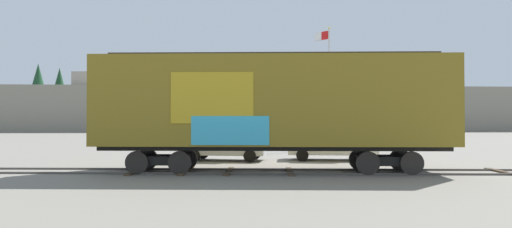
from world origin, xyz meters
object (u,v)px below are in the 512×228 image
(freight_car, at_px, (273,104))
(parked_car_white, at_px, (330,144))
(parked_car_silver, at_px, (224,145))
(flagpole, at_px, (327,75))

(freight_car, xyz_separation_m, parked_car_white, (3.58, 5.05, -1.97))
(freight_car, relative_size, parked_car_silver, 3.18)
(freight_car, height_order, flagpole, flagpole)
(flagpole, distance_m, parked_car_white, 9.62)
(flagpole, relative_size, parked_car_white, 1.87)
(flagpole, bearing_deg, parked_car_silver, -132.21)
(parked_car_silver, bearing_deg, freight_car, -67.58)
(parked_car_silver, xyz_separation_m, parked_car_white, (5.69, -0.07, 0.01))
(parked_car_silver, relative_size, parked_car_white, 0.94)
(parked_car_silver, distance_m, parked_car_white, 5.69)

